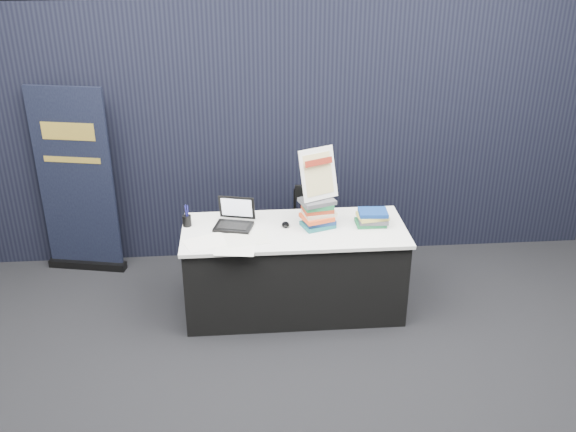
{
  "coord_description": "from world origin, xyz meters",
  "views": [
    {
      "loc": [
        -0.42,
        -4.05,
        3.03
      ],
      "look_at": [
        -0.05,
        0.55,
        0.86
      ],
      "focal_mm": 40.0,
      "sensor_mm": 36.0,
      "label": 1
    }
  ],
  "objects_px": {
    "display_table": "(294,269)",
    "book_stack_tall": "(318,213)",
    "laptop": "(233,220)",
    "info_sign": "(318,174)",
    "pullup_banner": "(77,192)",
    "book_stack_short": "(372,218)",
    "stacking_chair": "(315,228)"
  },
  "relations": [
    {
      "from": "stacking_chair",
      "to": "book_stack_short",
      "type": "bearing_deg",
      "value": -56.53
    },
    {
      "from": "info_sign",
      "to": "book_stack_tall",
      "type": "bearing_deg",
      "value": -114.73
    },
    {
      "from": "book_stack_tall",
      "to": "pullup_banner",
      "type": "bearing_deg",
      "value": 158.42
    },
    {
      "from": "display_table",
      "to": "pullup_banner",
      "type": "xyz_separation_m",
      "value": [
        -1.89,
        0.85,
        0.39
      ]
    },
    {
      "from": "stacking_chair",
      "to": "book_stack_tall",
      "type": "bearing_deg",
      "value": -95.47
    },
    {
      "from": "book_stack_tall",
      "to": "stacking_chair",
      "type": "relative_size",
      "value": 0.35
    },
    {
      "from": "info_sign",
      "to": "pullup_banner",
      "type": "height_order",
      "value": "pullup_banner"
    },
    {
      "from": "display_table",
      "to": "laptop",
      "type": "xyz_separation_m",
      "value": [
        -0.49,
        0.09,
        0.43
      ]
    },
    {
      "from": "display_table",
      "to": "book_stack_tall",
      "type": "height_order",
      "value": "book_stack_tall"
    },
    {
      "from": "info_sign",
      "to": "stacking_chair",
      "type": "distance_m",
      "value": 0.91
    },
    {
      "from": "book_stack_short",
      "to": "info_sign",
      "type": "xyz_separation_m",
      "value": [
        -0.44,
        0.04,
        0.37
      ]
    },
    {
      "from": "book_stack_short",
      "to": "display_table",
      "type": "bearing_deg",
      "value": -178.02
    },
    {
      "from": "display_table",
      "to": "info_sign",
      "type": "bearing_deg",
      "value": 17.74
    },
    {
      "from": "laptop",
      "to": "info_sign",
      "type": "height_order",
      "value": "info_sign"
    },
    {
      "from": "pullup_banner",
      "to": "book_stack_short",
      "type": "bearing_deg",
      "value": -6.3
    },
    {
      "from": "book_stack_short",
      "to": "stacking_chair",
      "type": "height_order",
      "value": "book_stack_short"
    },
    {
      "from": "book_stack_short",
      "to": "book_stack_tall",
      "type": "bearing_deg",
      "value": 178.72
    },
    {
      "from": "book_stack_short",
      "to": "pullup_banner",
      "type": "relative_size",
      "value": 0.13
    },
    {
      "from": "info_sign",
      "to": "pullup_banner",
      "type": "xyz_separation_m",
      "value": [
        -2.08,
        0.79,
        -0.42
      ]
    },
    {
      "from": "display_table",
      "to": "book_stack_tall",
      "type": "xyz_separation_m",
      "value": [
        0.19,
        0.03,
        0.49
      ]
    },
    {
      "from": "display_table",
      "to": "book_stack_short",
      "type": "bearing_deg",
      "value": 1.98
    },
    {
      "from": "laptop",
      "to": "stacking_chair",
      "type": "xyz_separation_m",
      "value": [
        0.73,
        0.51,
        -0.35
      ]
    },
    {
      "from": "pullup_banner",
      "to": "laptop",
      "type": "bearing_deg",
      "value": -16.54
    },
    {
      "from": "display_table",
      "to": "laptop",
      "type": "bearing_deg",
      "value": 169.14
    },
    {
      "from": "book_stack_tall",
      "to": "book_stack_short",
      "type": "height_order",
      "value": "book_stack_tall"
    },
    {
      "from": "pullup_banner",
      "to": "stacking_chair",
      "type": "relative_size",
      "value": 2.12
    },
    {
      "from": "info_sign",
      "to": "pullup_banner",
      "type": "distance_m",
      "value": 2.26
    },
    {
      "from": "book_stack_tall",
      "to": "info_sign",
      "type": "relative_size",
      "value": 0.68
    },
    {
      "from": "laptop",
      "to": "info_sign",
      "type": "distance_m",
      "value": 0.78
    },
    {
      "from": "book_stack_tall",
      "to": "pullup_banner",
      "type": "height_order",
      "value": "pullup_banner"
    },
    {
      "from": "book_stack_tall",
      "to": "pullup_banner",
      "type": "distance_m",
      "value": 2.24
    },
    {
      "from": "display_table",
      "to": "book_stack_tall",
      "type": "bearing_deg",
      "value": 9.23
    }
  ]
}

